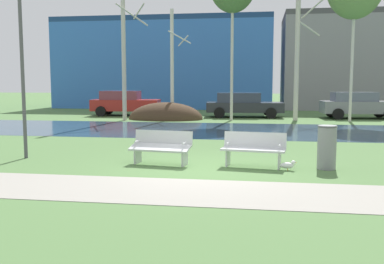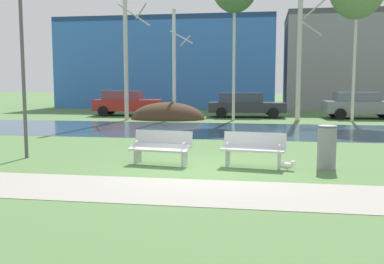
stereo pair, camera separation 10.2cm
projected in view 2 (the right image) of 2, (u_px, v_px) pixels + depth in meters
name	position (u px, v px, depth m)	size (l,w,h in m)	color
ground_plane	(232.00, 128.00, 20.70)	(120.00, 120.00, 0.00)	#4C703D
paved_path_strip	(187.00, 191.00, 8.79)	(60.00, 2.14, 0.01)	gray
river_band	(231.00, 130.00, 19.82)	(80.00, 6.64, 0.01)	#2D475B
soil_mound	(168.00, 119.00, 25.58)	(4.30, 2.62, 1.95)	#423021
bench_left	(161.00, 146.00, 11.67)	(1.66, 0.78, 0.87)	silver
bench_right	(253.00, 149.00, 11.28)	(1.66, 0.78, 0.87)	silver
trash_bin	(327.00, 147.00, 10.97)	(0.48, 0.48, 1.09)	gray
seagull	(288.00, 165.00, 10.85)	(0.41, 0.15, 0.25)	white
streetlamp	(21.00, 18.00, 12.24)	(0.32, 0.32, 5.91)	#4C4C51
birch_far_left	(126.00, 36.00, 24.38)	(1.56, 2.70, 9.17)	#BCB7A8
birch_left	(175.00, 63.00, 25.27)	(1.21, 2.07, 6.20)	beige
birch_center	(300.00, 43.00, 24.24)	(1.65, 2.68, 8.34)	beige
parked_van_nearest_red	(127.00, 103.00, 28.27)	(4.35, 2.26, 1.57)	maroon
parked_sedan_second_dark	(245.00, 104.00, 26.98)	(4.71, 2.32, 1.48)	#282B30
parked_hatch_third_grey	(361.00, 105.00, 25.91)	(4.43, 2.19, 1.54)	slate
building_blue_store	(169.00, 64.00, 37.53)	(17.55, 6.70, 7.24)	#3870C6
building_grey_warehouse	(366.00, 62.00, 35.43)	(12.64, 7.65, 7.41)	gray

